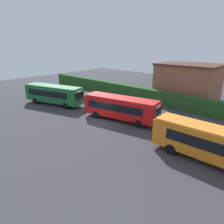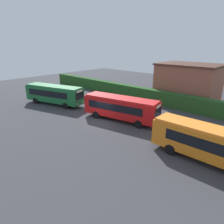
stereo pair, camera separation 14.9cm
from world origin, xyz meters
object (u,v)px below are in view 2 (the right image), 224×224
Objects in this scene: bus_green at (54,94)px; bus_orange at (214,144)px; person_left at (143,107)px; person_center at (201,138)px; bus_red at (121,107)px; traffic_cone at (137,104)px.

bus_green is 1.01× the size of bus_orange.
bus_orange is 5.77× the size of person_left.
person_center is at bearing -132.05° from person_left.
person_left is at bearing -130.43° from person_center.
bus_orange is 5.74× the size of person_center.
bus_red is 6.87m from traffic_cone.
person_left is at bearing -39.95° from traffic_cone.
person_center is at bearing -11.85° from bus_green.
bus_red is at bearing -73.33° from traffic_cone.
bus_orange is at bearing -16.96° from bus_green.
person_center is at bearing -28.47° from traffic_cone.
bus_green is 12.78m from bus_red.
person_left reaches higher than traffic_cone.
person_left is 3.34m from traffic_cone.
traffic_cone is at bearing 33.03° from person_left.
person_center is (9.81, -4.58, 0.00)m from person_left.
person_center is at bearing -12.60° from bus_red.
bus_green reaches higher than person_center.
person_left is at bearing -30.52° from bus_orange.
bus_orange is (12.04, -2.34, 0.01)m from bus_red.
bus_green reaches higher than traffic_cone.
bus_green is 23.10m from person_center.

